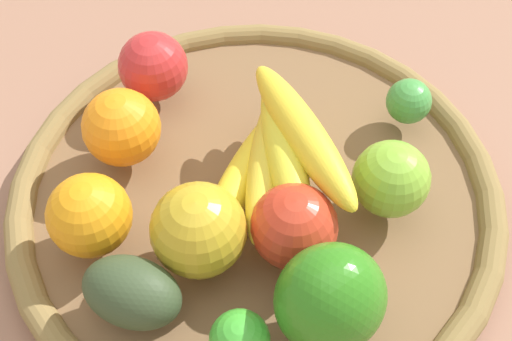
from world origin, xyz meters
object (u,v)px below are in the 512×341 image
(orange_1, at_px, (121,128))
(apple_2, at_px, (153,66))
(avocado, at_px, (132,292))
(apple_0, at_px, (391,179))
(apple_1, at_px, (294,226))
(apple_3, at_px, (198,230))
(lime_1, at_px, (240,340))
(bell_pepper, at_px, (330,299))
(lime_0, at_px, (409,101))
(banana_bunch, at_px, (276,153))
(orange_0, at_px, (89,215))

(orange_1, relative_size, apple_2, 1.04)
(avocado, distance_m, apple_0, 0.23)
(apple_2, distance_m, apple_1, 0.22)
(apple_3, distance_m, apple_2, 0.20)
(apple_3, height_order, lime_1, apple_3)
(apple_0, relative_size, bell_pepper, 0.70)
(lime_0, relative_size, banana_bunch, 0.25)
(orange_1, xyz_separation_m, apple_2, (0.04, -0.07, -0.00))
(banana_bunch, distance_m, orange_0, 0.16)
(apple_3, bearing_deg, lime_1, 158.03)
(orange_1, height_order, lime_0, orange_1)
(apple_2, bearing_deg, avocado, 137.72)
(avocado, distance_m, apple_2, 0.24)
(lime_0, distance_m, banana_bunch, 0.15)
(orange_1, bearing_deg, apple_0, -146.89)
(lime_0, bearing_deg, apple_3, 85.65)
(apple_0, height_order, bell_pepper, bell_pepper)
(lime_1, bearing_deg, bell_pepper, -116.14)
(apple_0, bearing_deg, avocado, 72.74)
(avocado, bearing_deg, apple_1, -110.17)
(apple_0, distance_m, apple_1, 0.10)
(avocado, height_order, lime_1, avocado)
(apple_2, distance_m, apple_0, 0.25)
(lime_1, relative_size, bell_pepper, 0.48)
(lime_1, distance_m, orange_0, 0.16)
(apple_0, xyz_separation_m, apple_1, (0.02, 0.09, 0.00))
(banana_bunch, bearing_deg, lime_1, 126.28)
(apple_3, height_order, bell_pepper, bell_pepper)
(apple_1, xyz_separation_m, lime_1, (-0.04, 0.09, -0.01))
(apple_3, xyz_separation_m, apple_2, (0.17, -0.09, -0.00))
(avocado, height_order, banana_bunch, banana_bunch)
(orange_1, height_order, apple_1, same)
(apple_1, bearing_deg, apple_3, 50.64)
(bell_pepper, distance_m, orange_0, 0.20)
(orange_1, xyz_separation_m, apple_1, (-0.18, -0.04, 0.00))
(avocado, relative_size, apple_0, 1.20)
(bell_pepper, relative_size, orange_0, 1.37)
(orange_1, relative_size, apple_0, 1.06)
(orange_1, height_order, apple_2, orange_1)
(apple_0, distance_m, orange_0, 0.25)
(lime_0, bearing_deg, apple_0, 119.40)
(apple_1, bearing_deg, avocado, 69.83)
(lime_0, height_order, banana_bunch, banana_bunch)
(apple_2, xyz_separation_m, apple_1, (-0.22, 0.03, 0.00))
(bell_pepper, bearing_deg, lime_0, -132.29)
(apple_0, distance_m, lime_1, 0.19)
(banana_bunch, distance_m, lime_1, 0.17)
(orange_1, height_order, lime_1, orange_1)
(lime_0, bearing_deg, banana_bunch, 77.59)
(apple_1, bearing_deg, apple_2, -8.31)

